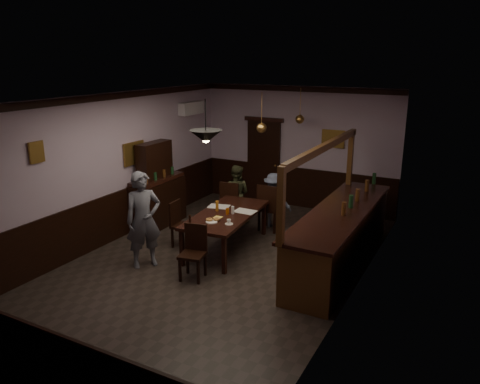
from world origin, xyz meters
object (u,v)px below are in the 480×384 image
Objects in this scene: dining_table at (226,216)px; bar_counter at (340,235)px; sideboard at (157,193)px; coffee_cup at (229,221)px; pendant_iron at (206,137)px; person_standing at (144,220)px; chair_far_right at (269,206)px; chair_near at (194,249)px; chair_side at (180,222)px; chair_far_left at (231,202)px; pendant_brass_far at (300,119)px; person_seated_right at (274,200)px; person_seated_left at (236,194)px; pendant_brass_mid at (261,128)px; soda_can at (227,211)px.

bar_counter reaches higher than dining_table.
coffee_cup is at bearing -22.49° from sideboard.
coffee_cup is 0.11× the size of pendant_iron.
chair_far_right is at bearing 10.37° from person_standing.
pendant_iron is (-0.28, -0.29, 1.57)m from coffee_cup.
sideboard is (-2.35, -0.83, 0.18)m from chair_far_right.
chair_side is (-1.02, 1.03, -0.01)m from chair_near.
chair_far_left reaches higher than chair_side.
bar_counter is at bearing 28.50° from pendant_iron.
bar_counter is 4.89× the size of pendant_brass_far.
chair_near is at bearing -139.75° from chair_side.
pendant_iron is at bearing -151.50° from bar_counter.
bar_counter is at bearing -1.78° from sideboard.
pendant_iron is (0.98, -0.51, 1.87)m from chair_side.
person_seated_right is at bearing 79.16° from dining_table.
coffee_cup is at bearing 107.45° from person_seated_left.
bar_counter is at bearing -18.03° from pendant_brass_mid.
chair_far_right is at bearing 83.23° from pendant_brass_mid.
dining_table is 1.64m from person_standing.
chair_near is 2.65m from bar_counter.
dining_table is 0.58× the size of bar_counter.
chair_far_right is 13.14× the size of coffee_cup.
chair_far_right is 0.29m from person_seated_right.
dining_table is 1.33m from chair_near.
person_seated_left is (0.34, 2.84, -0.21)m from person_standing.
person_seated_right is at bearing 74.90° from chair_near.
soda_can is (0.65, -1.56, 0.14)m from person_seated_left.
chair_far_right is 2.77m from pendant_iron.
soda_can is (-0.29, 0.46, 0.01)m from coffee_cup.
sideboard is 2.82m from pendant_brass_mid.
person_standing is 2.96m from pendant_brass_mid.
chair_far_left is 1.65m from sideboard.
dining_table is 2.17× the size of chair_far_right.
chair_near is at bearing 96.45° from person_seated_left.
coffee_cup is 3.42m from pendant_brass_far.
chair_far_left is 1.44m from soda_can.
person_seated_right is at bearing 25.47° from sideboard.
person_seated_left is at bearing -2.75° from person_seated_right.
pendant_brass_mid reaches higher than sideboard.
chair_near is 2.81m from sideboard.
chair_far_left is 2.78m from pendant_iron.
dining_table is at bearing 137.72° from soda_can.
chair_side is at bearing -168.47° from bar_counter.
chair_side is 1.14× the size of pendant_brass_mid.
person_standing reaches higher than chair_side.
bar_counter is at bearing 152.34° from chair_far_right.
person_seated_right is at bearing 85.91° from coffee_cup.
pendant_brass_mid is at bearing 87.27° from coffee_cup.
pendant_brass_far is at bearing 127.35° from bar_counter.
pendant_iron reaches higher than chair_far_right.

